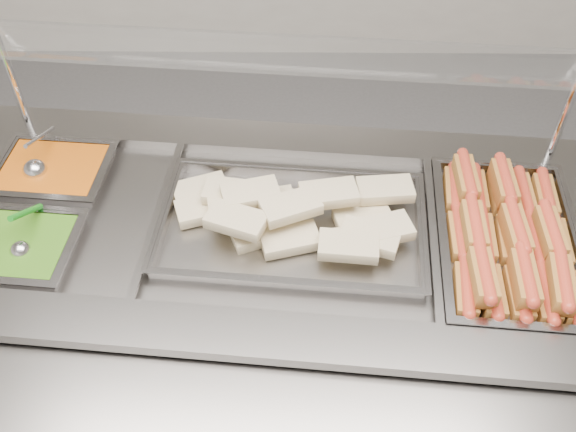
{
  "coord_description": "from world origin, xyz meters",
  "views": [
    {
      "loc": [
        0.06,
        -0.7,
        2.01
      ],
      "look_at": [
        0.05,
        0.39,
        0.87
      ],
      "focal_mm": 40.0,
      "sensor_mm": 36.0,
      "label": 1
    }
  ],
  "objects_px": {
    "steam_counter": "(272,318)",
    "ladle": "(36,169)",
    "pan_wraps": "(292,229)",
    "serving_spoon": "(22,244)",
    "sneeze_guard": "(276,56)",
    "pan_hotdogs": "(505,248)"
  },
  "relations": [
    {
      "from": "steam_counter",
      "to": "pan_wraps",
      "type": "distance_m",
      "value": 0.4
    },
    {
      "from": "steam_counter",
      "to": "pan_hotdogs",
      "type": "relative_size",
      "value": 3.37
    },
    {
      "from": "sneeze_guard",
      "to": "ladle",
      "type": "height_order",
      "value": "sneeze_guard"
    },
    {
      "from": "ladle",
      "to": "serving_spoon",
      "type": "height_order",
      "value": "serving_spoon"
    },
    {
      "from": "sneeze_guard",
      "to": "pan_wraps",
      "type": "relative_size",
      "value": 2.34
    },
    {
      "from": "pan_hotdogs",
      "to": "pan_wraps",
      "type": "bearing_deg",
      "value": 175.08
    },
    {
      "from": "sneeze_guard",
      "to": "pan_hotdogs",
      "type": "relative_size",
      "value": 2.89
    },
    {
      "from": "steam_counter",
      "to": "sneeze_guard",
      "type": "bearing_deg",
      "value": 85.08
    },
    {
      "from": "pan_hotdogs",
      "to": "ladle",
      "type": "relative_size",
      "value": 2.88
    },
    {
      "from": "pan_wraps",
      "to": "ladle",
      "type": "height_order",
      "value": "ladle"
    },
    {
      "from": "ladle",
      "to": "serving_spoon",
      "type": "relative_size",
      "value": 1.12
    },
    {
      "from": "pan_wraps",
      "to": "serving_spoon",
      "type": "distance_m",
      "value": 0.65
    },
    {
      "from": "steam_counter",
      "to": "ladle",
      "type": "height_order",
      "value": "ladle"
    },
    {
      "from": "steam_counter",
      "to": "serving_spoon",
      "type": "height_order",
      "value": "serving_spoon"
    },
    {
      "from": "steam_counter",
      "to": "pan_wraps",
      "type": "xyz_separation_m",
      "value": [
        0.06,
        -0.0,
        0.4
      ]
    },
    {
      "from": "pan_wraps",
      "to": "steam_counter",
      "type": "bearing_deg",
      "value": 175.08
    },
    {
      "from": "pan_wraps",
      "to": "serving_spoon",
      "type": "xyz_separation_m",
      "value": [
        -0.65,
        -0.09,
        0.03
      ]
    },
    {
      "from": "steam_counter",
      "to": "serving_spoon",
      "type": "xyz_separation_m",
      "value": [
        -0.59,
        -0.09,
        0.43
      ]
    },
    {
      "from": "sneeze_guard",
      "to": "serving_spoon",
      "type": "bearing_deg",
      "value": -154.0
    },
    {
      "from": "steam_counter",
      "to": "pan_hotdogs",
      "type": "distance_m",
      "value": 0.7
    },
    {
      "from": "pan_wraps",
      "to": "pan_hotdogs",
      "type": "bearing_deg",
      "value": -4.92
    },
    {
      "from": "steam_counter",
      "to": "sneeze_guard",
      "type": "height_order",
      "value": "sneeze_guard"
    }
  ]
}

